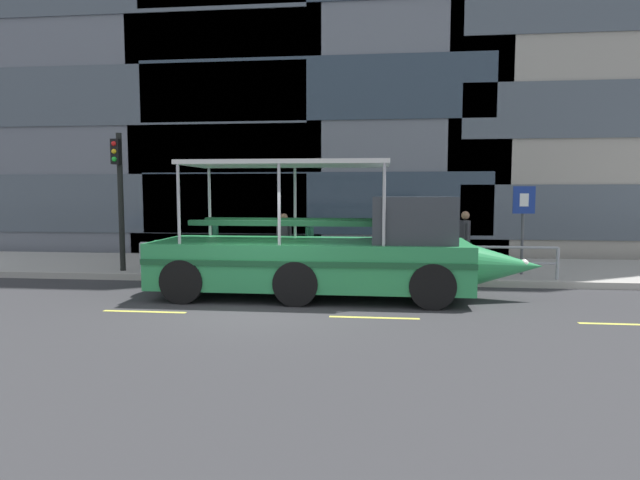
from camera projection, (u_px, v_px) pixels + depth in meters
name	position (u px, v px, depth m)	size (l,w,h in m)	color
ground_plane	(265.00, 307.00, 11.84)	(120.00, 120.00, 0.00)	#333335
sidewalk	(302.00, 267.00, 17.37)	(32.00, 4.80, 0.18)	#A8A59E
curb_edge	(289.00, 280.00, 14.91)	(32.00, 0.18, 0.18)	#B2ADA3
lane_centreline	(257.00, 315.00, 11.08)	(25.80, 0.12, 0.01)	#DBD64C
curb_guardrail	(340.00, 254.00, 15.03)	(11.69, 0.09, 0.88)	#9EA0A8
traffic_light_pole	(119.00, 188.00, 15.73)	(0.24, 0.46, 4.02)	black
parking_sign	(523.00, 215.00, 15.11)	(0.60, 0.12, 2.48)	#4C4F54
duck_tour_boat	(333.00, 253.00, 12.88)	(9.23, 2.57, 3.22)	#2D9351
pedestrian_near_bow	(465.00, 235.00, 15.64)	(0.26, 0.50, 1.77)	#47423D
pedestrian_mid_left	(310.00, 240.00, 16.00)	(0.22, 0.43, 1.52)	black
pedestrian_mid_right	(284.00, 236.00, 15.83)	(0.47, 0.27, 1.69)	#47423D
pedestrian_near_stern	(215.00, 239.00, 16.03)	(0.26, 0.43, 1.56)	#1E2338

